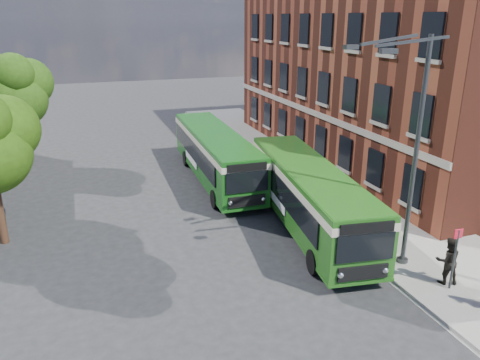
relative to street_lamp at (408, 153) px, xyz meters
name	(u,v)px	position (x,y,z in m)	size (l,w,h in m)	color
ground	(265,263)	(-4.84, 2.00, -4.79)	(120.00, 120.00, 0.00)	#28282B
pavement	(322,181)	(2.16, 10.00, -4.72)	(6.00, 48.00, 0.15)	gray
kerb_line	(276,188)	(-0.89, 10.00, -4.79)	(0.12, 48.00, 0.01)	beige
brick_office	(391,57)	(9.16, 14.00, 2.18)	(12.10, 26.00, 14.20)	maroon
street_lamp	(408,153)	(0.00, 0.00, 0.00)	(2.96, 2.38, 9.00)	#373A3C
bus_stop_sign	(455,255)	(0.76, -2.20, -3.28)	(0.35, 0.08, 2.52)	#373A3C
bus_front	(308,191)	(-1.64, 4.56, -2.96)	(4.16, 12.29, 3.02)	#225E18
bus_rear	(215,151)	(-3.84, 12.63, -2.96)	(2.96, 12.68, 3.02)	#175917
pedestrian_b	(448,260)	(0.87, -1.82, -3.72)	(0.90, 0.70, 1.84)	black
tree_right	(17,90)	(-15.02, 19.75, 0.28)	(4.42, 4.21, 7.47)	#382114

